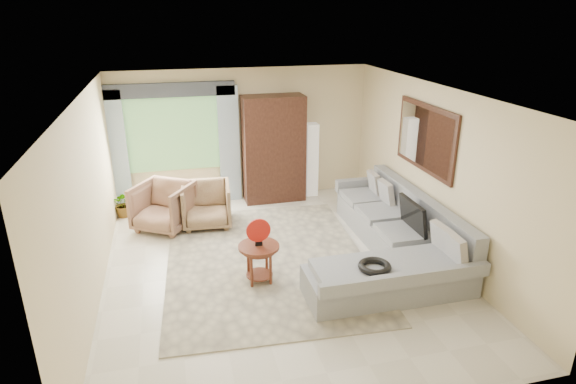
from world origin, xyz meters
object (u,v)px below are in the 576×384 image
object	(u,v)px
armchair_right	(207,205)
armoire	(273,149)
sectional_sofa	(393,242)
potted_plant	(124,204)
tv_screen	(413,215)
floor_lamp	(311,160)
coffee_table	(259,263)
armchair_left	(163,206)

from	to	relation	value
armchair_right	armoire	size ratio (longest dim) A/B	0.41
sectional_sofa	potted_plant	bearing A→B (deg)	146.76
sectional_sofa	tv_screen	distance (m)	0.52
floor_lamp	sectional_sofa	bearing A→B (deg)	-81.67
sectional_sofa	tv_screen	size ratio (longest dim) A/B	4.68
potted_plant	floor_lamp	world-z (taller)	floor_lamp
coffee_table	armoire	xyz separation A→B (m)	(0.90, 3.08, 0.75)
armchair_left	potted_plant	world-z (taller)	armchair_left
sectional_sofa	armoire	distance (m)	3.24
sectional_sofa	potted_plant	world-z (taller)	sectional_sofa
sectional_sofa	armoire	bearing A→B (deg)	113.06
armchair_right	potted_plant	size ratio (longest dim) A/B	1.69
tv_screen	armoire	size ratio (longest dim) A/B	0.35
tv_screen	armchair_right	world-z (taller)	tv_screen
armchair_left	floor_lamp	xyz separation A→B (m)	(2.97, 0.97, 0.34)
tv_screen	floor_lamp	xyz separation A→B (m)	(-0.70, 3.01, 0.03)
coffee_table	floor_lamp	xyz separation A→B (m)	(1.70, 3.14, 0.45)
coffee_table	floor_lamp	distance (m)	3.59
armchair_right	potted_plant	world-z (taller)	armchair_right
potted_plant	armoire	xyz separation A→B (m)	(2.90, 0.19, 0.80)
sectional_sofa	tv_screen	world-z (taller)	tv_screen
coffee_table	potted_plant	world-z (taller)	coffee_table
tv_screen	armoire	world-z (taller)	armoire
tv_screen	potted_plant	size ratio (longest dim) A/B	1.46
armoire	floor_lamp	world-z (taller)	armoire
potted_plant	armoire	size ratio (longest dim) A/B	0.24
armchair_left	potted_plant	xyz separation A→B (m)	(-0.72, 0.72, -0.16)
sectional_sofa	coffee_table	world-z (taller)	sectional_sofa
coffee_table	floor_lamp	bearing A→B (deg)	61.61
armchair_left	armoire	bearing A→B (deg)	54.80
coffee_table	potted_plant	distance (m)	3.51
armchair_right	armoire	bearing A→B (deg)	38.91
potted_plant	sectional_sofa	bearing A→B (deg)	-33.24
sectional_sofa	armoire	size ratio (longest dim) A/B	1.65
armoire	armchair_right	bearing A→B (deg)	-146.08
sectional_sofa	armoire	world-z (taller)	armoire
sectional_sofa	armchair_left	size ratio (longest dim) A/B	3.80
tv_screen	armchair_right	bearing A→B (deg)	145.86
tv_screen	armoire	xyz separation A→B (m)	(-1.50, 2.95, 0.33)
armchair_left	armchair_right	size ratio (longest dim) A/B	1.07
tv_screen	sectional_sofa	bearing A→B (deg)	167.80
tv_screen	coffee_table	xyz separation A→B (m)	(-2.40, -0.12, -0.42)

